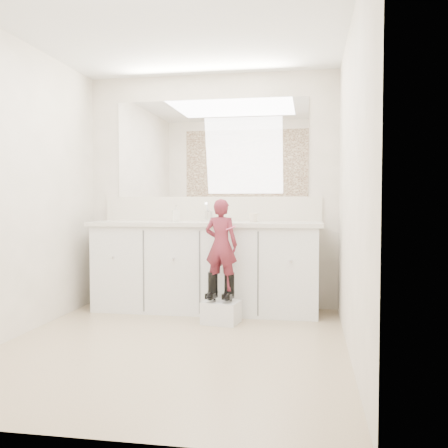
# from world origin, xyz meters

# --- Properties ---
(floor) EXTENTS (3.00, 3.00, 0.00)m
(floor) POSITION_xyz_m (0.00, 0.00, 0.00)
(floor) COLOR #8E795D
(floor) RESTS_ON ground
(ceiling) EXTENTS (3.00, 3.00, 0.00)m
(ceiling) POSITION_xyz_m (0.00, 0.00, 2.40)
(ceiling) COLOR white
(ceiling) RESTS_ON wall_back
(wall_back) EXTENTS (2.60, 0.00, 2.60)m
(wall_back) POSITION_xyz_m (0.00, 1.50, 1.20)
(wall_back) COLOR beige
(wall_back) RESTS_ON floor
(wall_front) EXTENTS (2.60, 0.00, 2.60)m
(wall_front) POSITION_xyz_m (0.00, -1.50, 1.20)
(wall_front) COLOR beige
(wall_front) RESTS_ON floor
(wall_left) EXTENTS (0.00, 3.00, 3.00)m
(wall_left) POSITION_xyz_m (-1.30, 0.00, 1.20)
(wall_left) COLOR beige
(wall_left) RESTS_ON floor
(wall_right) EXTENTS (0.00, 3.00, 3.00)m
(wall_right) POSITION_xyz_m (1.30, 0.00, 1.20)
(wall_right) COLOR beige
(wall_right) RESTS_ON floor
(vanity_cabinet) EXTENTS (2.20, 0.55, 0.85)m
(vanity_cabinet) POSITION_xyz_m (0.00, 1.23, 0.42)
(vanity_cabinet) COLOR silver
(vanity_cabinet) RESTS_ON floor
(countertop) EXTENTS (2.28, 0.58, 0.04)m
(countertop) POSITION_xyz_m (0.00, 1.21, 0.87)
(countertop) COLOR beige
(countertop) RESTS_ON vanity_cabinet
(backsplash) EXTENTS (2.28, 0.03, 0.25)m
(backsplash) POSITION_xyz_m (0.00, 1.49, 1.02)
(backsplash) COLOR beige
(backsplash) RESTS_ON countertop
(mirror) EXTENTS (2.00, 0.02, 1.00)m
(mirror) POSITION_xyz_m (0.00, 1.49, 1.64)
(mirror) COLOR white
(mirror) RESTS_ON wall_back
(dot_panel) EXTENTS (2.00, 0.01, 1.20)m
(dot_panel) POSITION_xyz_m (0.00, -1.49, 1.65)
(dot_panel) COLOR #472819
(dot_panel) RESTS_ON wall_front
(faucet) EXTENTS (0.08, 0.08, 0.10)m
(faucet) POSITION_xyz_m (0.00, 1.38, 0.94)
(faucet) COLOR silver
(faucet) RESTS_ON countertop
(cup) EXTENTS (0.10, 0.10, 0.09)m
(cup) POSITION_xyz_m (0.47, 1.23, 0.93)
(cup) COLOR beige
(cup) RESTS_ON countertop
(soap_bottle) EXTENTS (0.10, 0.10, 0.17)m
(soap_bottle) POSITION_xyz_m (-0.32, 1.28, 0.97)
(soap_bottle) COLOR beige
(soap_bottle) RESTS_ON countertop
(step_stool) EXTENTS (0.35, 0.30, 0.20)m
(step_stool) POSITION_xyz_m (0.24, 0.75, 0.10)
(step_stool) COLOR silver
(step_stool) RESTS_ON floor
(boot_left) EXTENTS (0.12, 0.19, 0.26)m
(boot_left) POSITION_xyz_m (0.17, 0.75, 0.33)
(boot_left) COLOR black
(boot_left) RESTS_ON step_stool
(boot_right) EXTENTS (0.12, 0.19, 0.26)m
(boot_right) POSITION_xyz_m (0.32, 0.75, 0.33)
(boot_right) COLOR black
(boot_right) RESTS_ON step_stool
(toddler) EXTENTS (0.32, 0.24, 0.82)m
(toddler) POSITION_xyz_m (0.24, 0.75, 0.71)
(toddler) COLOR #9C3049
(toddler) RESTS_ON step_stool
(toothbrush) EXTENTS (0.14, 0.03, 0.06)m
(toothbrush) POSITION_xyz_m (0.31, 0.71, 0.85)
(toothbrush) COLOR #F15D8E
(toothbrush) RESTS_ON toddler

